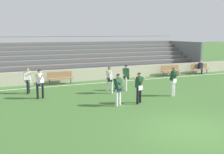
# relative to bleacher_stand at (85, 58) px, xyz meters

# --- Properties ---
(ground_plane) EXTENTS (160.00, 160.00, 0.00)m
(ground_plane) POSITION_rel_bleacher_stand_xyz_m (-0.59, -15.33, -1.48)
(ground_plane) COLOR #3D662D
(field_line_sideline) EXTENTS (44.00, 0.12, 0.01)m
(field_line_sideline) POSITION_rel_bleacher_stand_xyz_m (-0.59, -4.80, -1.48)
(field_line_sideline) COLOR white
(field_line_sideline) RESTS_ON ground
(sideline_wall) EXTENTS (48.00, 0.16, 0.98)m
(sideline_wall) POSITION_rel_bleacher_stand_xyz_m (-0.59, -3.56, -0.99)
(sideline_wall) COLOR beige
(sideline_wall) RESTS_ON ground
(bleacher_stand) EXTENTS (22.22, 5.61, 3.39)m
(bleacher_stand) POSITION_rel_bleacher_stand_xyz_m (0.00, 0.00, 0.00)
(bleacher_stand) COLOR #897051
(bleacher_stand) RESTS_ON ground
(bench_far_right) EXTENTS (1.80, 0.40, 0.90)m
(bench_far_right) POSITION_rel_bleacher_stand_xyz_m (9.65, -4.11, -0.93)
(bench_far_right) COLOR #99754C
(bench_far_right) RESTS_ON ground
(bench_far_left) EXTENTS (1.80, 0.40, 0.90)m
(bench_far_left) POSITION_rel_bleacher_stand_xyz_m (-3.21, -4.11, -0.93)
(bench_far_left) COLOR #99754C
(bench_far_left) RESTS_ON ground
(bench_centre_sideline) EXTENTS (1.80, 0.40, 0.90)m
(bench_centre_sideline) POSITION_rel_bleacher_stand_xyz_m (6.45, -4.11, -0.93)
(bench_centre_sideline) COLOR #99754C
(bench_centre_sideline) RESTS_ON ground
(spectator_seated) EXTENTS (0.36, 0.42, 1.21)m
(spectator_seated) POSITION_rel_bleacher_stand_xyz_m (9.65, -4.23, -0.78)
(spectator_seated) COLOR #2D2D38
(spectator_seated) RESTS_ON ground
(player_dark_trailing_run) EXTENTS (0.47, 0.67, 1.66)m
(player_dark_trailing_run) POSITION_rel_bleacher_stand_xyz_m (-0.51, -11.13, -0.49)
(player_dark_trailing_run) COLOR black
(player_dark_trailing_run) RESTS_ON ground
(player_dark_on_ball) EXTENTS (0.51, 0.58, 1.67)m
(player_dark_on_ball) POSITION_rel_bleacher_stand_xyz_m (-1.70, -11.10, -0.48)
(player_dark_on_ball) COLOR white
(player_dark_on_ball) RESTS_ON ground
(player_dark_wide_left) EXTENTS (0.49, 0.65, 1.72)m
(player_dark_wide_left) POSITION_rel_bleacher_stand_xyz_m (2.20, -10.38, -0.45)
(player_dark_wide_left) COLOR white
(player_dark_wide_left) RESTS_ON ground
(player_white_dropping_back) EXTENTS (0.56, 0.48, 1.62)m
(player_white_dropping_back) POSITION_rel_bleacher_stand_xyz_m (-5.68, -6.38, -0.52)
(player_white_dropping_back) COLOR black
(player_white_dropping_back) RESTS_ON ground
(player_white_overlapping) EXTENTS (0.52, 0.65, 1.67)m
(player_white_overlapping) POSITION_rel_bleacher_stand_xyz_m (-5.18, -7.96, -0.48)
(player_white_overlapping) COLOR black
(player_white_overlapping) RESTS_ON ground
(player_dark_pressing_high) EXTENTS (0.53, 0.42, 1.68)m
(player_dark_pressing_high) POSITION_rel_bleacher_stand_xyz_m (0.26, -7.97, -0.48)
(player_dark_pressing_high) COLOR white
(player_dark_pressing_high) RESTS_ON ground
(player_white_deep_cover) EXTENTS (0.51, 0.45, 1.68)m
(player_white_deep_cover) POSITION_rel_bleacher_stand_xyz_m (-1.03, -8.31, -0.48)
(player_white_deep_cover) COLOR white
(player_white_deep_cover) RESTS_ON ground
(soccer_ball) EXTENTS (0.22, 0.22, 0.22)m
(soccer_ball) POSITION_rel_bleacher_stand_xyz_m (-1.56, -10.70, -1.37)
(soccer_ball) COLOR orange
(soccer_ball) RESTS_ON ground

